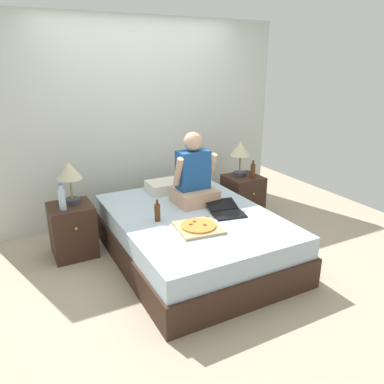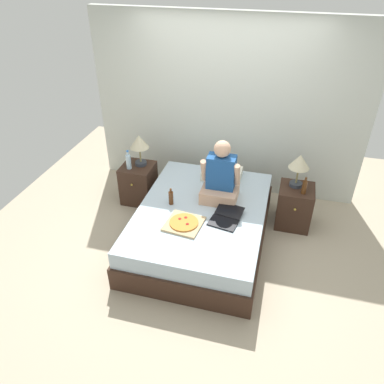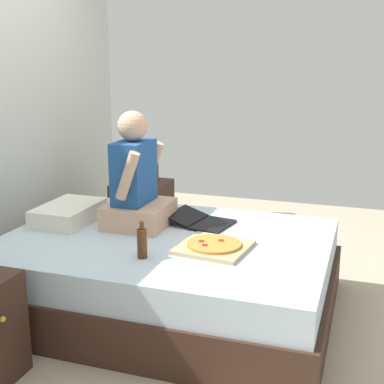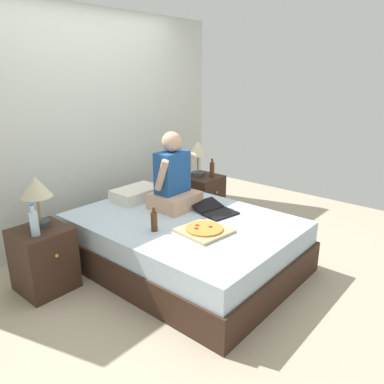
{
  "view_description": "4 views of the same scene",
  "coord_description": "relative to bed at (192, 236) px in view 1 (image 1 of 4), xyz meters",
  "views": [
    {
      "loc": [
        -1.66,
        -3.14,
        2.0
      ],
      "look_at": [
        -0.07,
        -0.13,
        0.79
      ],
      "focal_mm": 35.0,
      "sensor_mm": 36.0,
      "label": 1
    },
    {
      "loc": [
        0.83,
        -3.54,
        3.18
      ],
      "look_at": [
        -0.09,
        -0.12,
        0.81
      ],
      "focal_mm": 35.0,
      "sensor_mm": 36.0,
      "label": 2
    },
    {
      "loc": [
        -3.03,
        -1.19,
        1.63
      ],
      "look_at": [
        -0.14,
        -0.22,
        0.85
      ],
      "focal_mm": 50.0,
      "sensor_mm": 36.0,
      "label": 3
    },
    {
      "loc": [
        -2.47,
        -2.22,
        1.86
      ],
      "look_at": [
        0.14,
        0.02,
        0.73
      ],
      "focal_mm": 35.0,
      "sensor_mm": 36.0,
      "label": 4
    }
  ],
  "objects": [
    {
      "name": "beer_bottle",
      "position": [
        1.17,
        0.56,
        0.41
      ],
      "size": [
        0.06,
        0.06,
        0.23
      ],
      "color": "#512D14",
      "rests_on": "nightstand_right"
    },
    {
      "name": "ground_plane",
      "position": [
        0.0,
        0.0,
        -0.25
      ],
      "size": [
        5.84,
        5.84,
        0.0
      ],
      "primitive_type": "plane",
      "color": "tan"
    },
    {
      "name": "beer_bottle_on_bed",
      "position": [
        -0.39,
        -0.0,
        0.35
      ],
      "size": [
        0.06,
        0.06,
        0.22
      ],
      "color": "#4C2811",
      "rests_on": "bed"
    },
    {
      "name": "pillow",
      "position": [
        0.09,
        0.77,
        0.32
      ],
      "size": [
        0.52,
        0.34,
        0.12
      ],
      "primitive_type": "cube",
      "color": "silver",
      "rests_on": "bed"
    },
    {
      "name": "nightstand_left",
      "position": [
        -1.1,
        0.66,
        0.04
      ],
      "size": [
        0.44,
        0.47,
        0.57
      ],
      "color": "#382319",
      "rests_on": "ground"
    },
    {
      "name": "wall_back",
      "position": [
        0.0,
        1.41,
        1.0
      ],
      "size": [
        3.84,
        0.12,
        2.5
      ],
      "primitive_type": "cube",
      "color": "silver",
      "rests_on": "ground"
    },
    {
      "name": "nightstand_right",
      "position": [
        1.1,
        0.66,
        0.04
      ],
      "size": [
        0.44,
        0.47,
        0.57
      ],
      "color": "#382319",
      "rests_on": "ground"
    },
    {
      "name": "lamp_on_right_nightstand",
      "position": [
        1.07,
        0.71,
        0.65
      ],
      "size": [
        0.26,
        0.26,
        0.45
      ],
      "color": "#333842",
      "rests_on": "nightstand_right"
    },
    {
      "name": "water_bottle",
      "position": [
        -1.18,
        0.57,
        0.43
      ],
      "size": [
        0.07,
        0.07,
        0.28
      ],
      "color": "silver",
      "rests_on": "nightstand_left"
    },
    {
      "name": "pizza_box",
      "position": [
        -0.12,
        -0.35,
        0.27
      ],
      "size": [
        0.44,
        0.44,
        0.05
      ],
      "color": "tan",
      "rests_on": "bed"
    },
    {
      "name": "laptop",
      "position": [
        0.32,
        -0.15,
        0.28
      ],
      "size": [
        0.39,
        0.46,
        0.07
      ],
      "color": "black",
      "rests_on": "bed"
    },
    {
      "name": "bed",
      "position": [
        0.0,
        0.0,
        0.0
      ],
      "size": [
        1.55,
        2.1,
        0.5
      ],
      "color": "#382319",
      "rests_on": "ground"
    },
    {
      "name": "lamp_on_left_nightstand",
      "position": [
        -1.06,
        0.71,
        0.65
      ],
      "size": [
        0.26,
        0.26,
        0.45
      ],
      "color": "#333842",
      "rests_on": "nightstand_left"
    },
    {
      "name": "person_seated",
      "position": [
        0.16,
        0.28,
        0.54
      ],
      "size": [
        0.47,
        0.4,
        0.78
      ],
      "color": "tan",
      "rests_on": "bed"
    }
  ]
}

